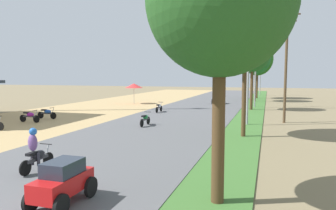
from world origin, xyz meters
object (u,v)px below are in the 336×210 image
(median_tree_fourth, at_px, (256,59))
(utility_pole_far, at_px, (286,64))
(median_tree_third, at_px, (252,53))
(streetlamp_near, at_px, (248,65))
(median_tree_fifth, at_px, (258,59))
(car_hatchback_red, at_px, (63,181))
(utility_pole_near, at_px, (286,61))
(car_sedan_charcoal, at_px, (217,98))
(parked_motorbike_third, at_px, (47,113))
(streetlamp_far, at_px, (260,68))
(median_tree_second, at_px, (246,24))
(vendor_umbrella, at_px, (134,86))
(streetlamp_mid, at_px, (256,64))
(motorbike_ahead_second, at_px, (145,119))
(motorbike_foreground_rider, at_px, (36,151))
(median_tree_nearest, at_px, (220,0))
(motorbike_ahead_third, at_px, (159,107))
(parked_motorbike_second, at_px, (30,116))

(median_tree_fourth, bearing_deg, utility_pole_far, -81.28)
(median_tree_third, bearing_deg, streetlamp_near, -88.72)
(median_tree_fifth, xyz_separation_m, car_hatchback_red, (-3.68, -43.35, -5.29))
(utility_pole_near, xyz_separation_m, utility_pole_far, (-0.52, -10.53, -0.56))
(median_tree_fifth, relative_size, car_sedan_charcoal, 3.76)
(parked_motorbike_third, height_order, streetlamp_far, streetlamp_far)
(median_tree_second, xyz_separation_m, car_hatchback_red, (-4.03, -11.65, -5.82))
(vendor_umbrella, bearing_deg, utility_pole_near, -0.59)
(streetlamp_mid, bearing_deg, utility_pole_far, -76.56)
(streetlamp_mid, distance_m, utility_pole_near, 3.20)
(parked_motorbike_third, bearing_deg, streetlamp_near, 6.70)
(motorbike_ahead_second, bearing_deg, median_tree_second, -14.62)
(median_tree_second, distance_m, median_tree_fourth, 26.06)
(median_tree_third, distance_m, streetlamp_mid, 3.06)
(parked_motorbike_third, distance_m, median_tree_second, 17.24)
(median_tree_fifth, bearing_deg, car_hatchback_red, -94.86)
(motorbike_foreground_rider, xyz_separation_m, motorbike_ahead_second, (-0.07, 11.18, -0.28))
(motorbike_foreground_rider, bearing_deg, car_sedan_charcoal, 85.82)
(median_tree_nearest, relative_size, utility_pole_near, 0.79)
(parked_motorbike_third, relative_size, utility_pole_far, 0.21)
(utility_pole_near, height_order, utility_pole_far, utility_pole_near)
(car_sedan_charcoal, distance_m, motorbike_ahead_third, 11.28)
(parked_motorbike_second, distance_m, motorbike_foreground_rider, 13.59)
(streetlamp_mid, xyz_separation_m, motorbike_ahead_second, (-6.81, -15.99, -4.31))
(streetlamp_near, relative_size, streetlamp_far, 0.90)
(vendor_umbrella, distance_m, median_tree_third, 14.95)
(median_tree_second, relative_size, median_tree_third, 1.17)
(median_tree_third, xyz_separation_m, car_sedan_charcoal, (-4.34, 5.48, -5.12))
(streetlamp_far, xyz_separation_m, motorbike_foreground_rider, (-6.75, -48.75, -3.93))
(median_tree_nearest, distance_m, car_sedan_charcoal, 31.28)
(median_tree_fourth, relative_size, streetlamp_near, 1.06)
(median_tree_second, height_order, median_tree_fifth, median_tree_second)
(car_hatchback_red, distance_m, motorbike_ahead_third, 21.98)
(median_tree_third, bearing_deg, streetlamp_far, 89.46)
(median_tree_fourth, xyz_separation_m, motorbike_ahead_second, (-6.49, -24.24, -5.20))
(vendor_umbrella, xyz_separation_m, streetlamp_mid, (14.52, 0.32, 2.57))
(median_tree_second, distance_m, motorbike_ahead_third, 14.40)
(car_hatchback_red, bearing_deg, motorbike_foreground_rider, 141.00)
(median_tree_fourth, xyz_separation_m, motorbike_foreground_rider, (-6.43, -35.43, -4.92))
(motorbike_foreground_rider, height_order, motorbike_ahead_second, motorbike_foreground_rider)
(utility_pole_far, height_order, motorbike_foreground_rider, utility_pole_far)
(median_tree_third, relative_size, utility_pole_near, 0.80)
(median_tree_nearest, relative_size, motorbike_ahead_third, 4.30)
(utility_pole_near, bearing_deg, median_tree_nearest, -96.31)
(car_hatchback_red, distance_m, car_sedan_charcoal, 32.04)
(parked_motorbike_second, distance_m, streetlamp_mid, 23.65)
(median_tree_fifth, xyz_separation_m, streetlamp_mid, (0.26, -13.90, -1.16))
(median_tree_third, height_order, motorbike_foreground_rider, median_tree_third)
(median_tree_fourth, bearing_deg, parked_motorbike_third, -123.69)
(vendor_umbrella, bearing_deg, motorbike_foreground_rider, -73.85)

